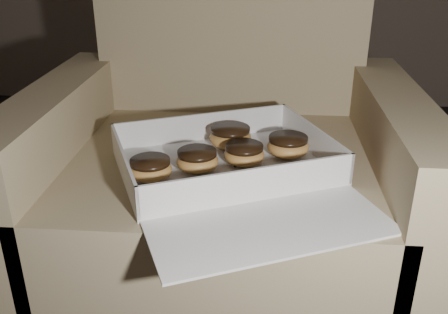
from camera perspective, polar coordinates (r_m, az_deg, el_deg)
armchair at (r=1.27m, az=-0.05°, el=-3.53°), size 0.91×0.76×0.95m
bakery_box at (r=1.03m, az=1.01°, el=-1.66°), size 0.59×0.63×0.07m
donut_a at (r=1.07m, az=2.32°, el=0.38°), size 0.09×0.09×0.04m
donut_b at (r=1.12m, az=7.32°, el=1.31°), size 0.09×0.09×0.05m
donut_c at (r=1.16m, az=0.73°, el=2.37°), size 0.10×0.10×0.05m
donut_d at (r=1.04m, az=-3.08°, el=-0.31°), size 0.09×0.09×0.04m
donut_e at (r=1.02m, az=-8.41°, el=-1.31°), size 0.09×0.09×0.04m
crumb_a at (r=0.99m, az=5.88°, el=-3.14°), size 0.01×0.01×0.00m
crumb_b at (r=1.03m, az=-1.58°, el=-2.09°), size 0.01×0.01×0.00m
crumb_c at (r=1.04m, az=11.92°, el=-2.31°), size 0.01×0.01×0.00m
crumb_d at (r=1.06m, az=1.27°, el=-1.07°), size 0.01×0.01×0.00m
crumb_e at (r=0.98m, az=-4.39°, el=-3.53°), size 0.01×0.01×0.00m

